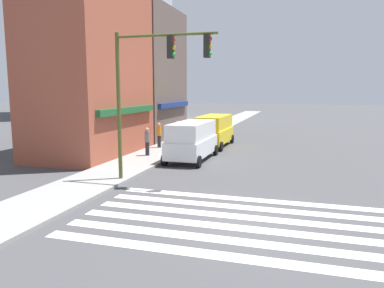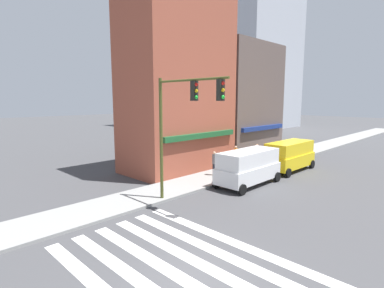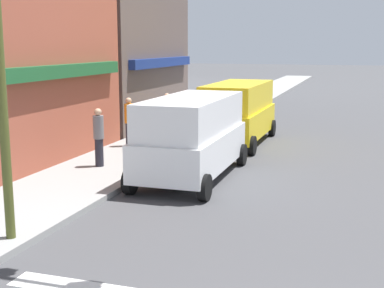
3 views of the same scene
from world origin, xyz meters
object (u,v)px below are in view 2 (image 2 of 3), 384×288
pedestrian_grey_coat (214,163)px  pedestrian_blue_shirt (257,154)px  traffic_signal (181,115)px  van_yellow (289,155)px  van_white (248,166)px  pedestrian_orange_vest (236,156)px

pedestrian_grey_coat → pedestrian_blue_shirt: bearing=-86.4°
traffic_signal → van_yellow: size_ratio=1.36×
traffic_signal → pedestrian_blue_shirt: traffic_signal is taller
van_white → traffic_signal: bearing=179.3°
van_yellow → pedestrian_blue_shirt: van_yellow is taller
van_white → pedestrian_orange_vest: (3.26, 3.45, -0.21)m
traffic_signal → pedestrian_orange_vest: 10.64m
van_white → pedestrian_orange_vest: 4.75m
van_white → pedestrian_blue_shirt: bearing=27.1°
traffic_signal → pedestrian_blue_shirt: size_ratio=3.86×
pedestrian_grey_coat → van_white: bearing=-173.7°
pedestrian_grey_coat → pedestrian_orange_vest: (3.29, 0.50, 0.00)m
traffic_signal → pedestrian_grey_coat: size_ratio=3.86×
pedestrian_blue_shirt → pedestrian_orange_vest: size_ratio=1.00×
pedestrian_blue_shirt → pedestrian_orange_vest: (-2.09, 0.70, 0.00)m
van_yellow → pedestrian_orange_vest: bearing=126.9°
pedestrian_blue_shirt → pedestrian_orange_vest: bearing=-46.1°
van_white → van_yellow: (5.80, 0.00, 0.00)m
van_white → pedestrian_grey_coat: 2.96m
traffic_signal → van_yellow: (11.87, -0.06, -3.62)m
pedestrian_blue_shirt → pedestrian_orange_vest: 2.20m
traffic_signal → van_yellow: bearing=-0.3°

